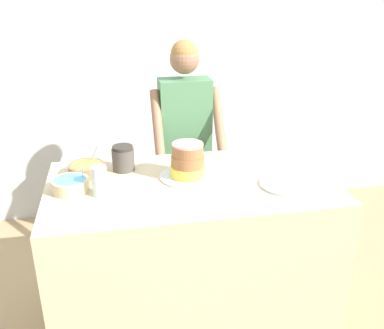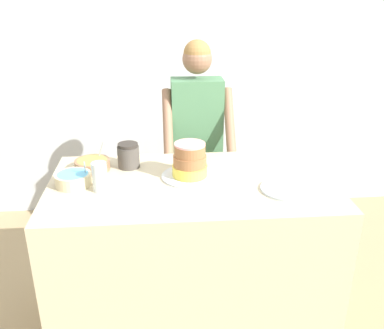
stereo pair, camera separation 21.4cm
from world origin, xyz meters
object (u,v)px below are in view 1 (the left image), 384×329
object	(u,v)px
frosting_bowl_olive	(87,169)
stoneware_jar	(123,158)
person_baker	(185,133)
cake	(188,163)
ceramic_plate	(285,185)
frosting_bowl_blue	(70,184)
drinking_glass	(100,181)

from	to	relation	value
frosting_bowl_olive	stoneware_jar	distance (m)	0.20
person_baker	cake	distance (m)	0.62
person_baker	frosting_bowl_olive	world-z (taller)	person_baker
frosting_bowl_olive	ceramic_plate	bearing A→B (deg)	-18.67
person_baker	frosting_bowl_blue	distance (m)	0.96
cake	drinking_glass	xyz separation A→B (m)	(-0.46, -0.12, -0.01)
person_baker	frosting_bowl_olive	size ratio (longest dim) A/B	8.07
frosting_bowl_olive	frosting_bowl_blue	bearing A→B (deg)	-110.72
drinking_glass	ceramic_plate	bearing A→B (deg)	-4.71
ceramic_plate	frosting_bowl_blue	bearing A→B (deg)	172.14
cake	frosting_bowl_blue	size ratio (longest dim) A/B	1.65
cake	drinking_glass	world-z (taller)	cake
drinking_glass	stoneware_jar	world-z (taller)	drinking_glass
cake	stoneware_jar	world-z (taller)	cake
frosting_bowl_olive	ceramic_plate	distance (m)	1.06
frosting_bowl_blue	frosting_bowl_olive	world-z (taller)	frosting_bowl_olive
stoneware_jar	frosting_bowl_olive	bearing A→B (deg)	-173.02
person_baker	cake	world-z (taller)	person_baker
cake	frosting_bowl_blue	xyz separation A→B (m)	(-0.60, -0.05, -0.05)
frosting_bowl_olive	person_baker	bearing A→B (deg)	37.05
stoneware_jar	ceramic_plate	bearing A→B (deg)	-24.33
drinking_glass	ceramic_plate	world-z (taller)	drinking_glass
cake	ceramic_plate	world-z (taller)	cake
person_baker	ceramic_plate	world-z (taller)	person_baker
frosting_bowl_blue	frosting_bowl_olive	distance (m)	0.20
drinking_glass	ceramic_plate	size ratio (longest dim) A/B	0.57
frosting_bowl_blue	drinking_glass	world-z (taller)	drinking_glass
cake	frosting_bowl_olive	bearing A→B (deg)	165.27
ceramic_plate	cake	bearing A→B (deg)	157.10
frosting_bowl_blue	stoneware_jar	xyz separation A→B (m)	(0.27, 0.21, 0.03)
ceramic_plate	frosting_bowl_olive	bearing A→B (deg)	161.33
frosting_bowl_blue	stoneware_jar	world-z (taller)	stoneware_jar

